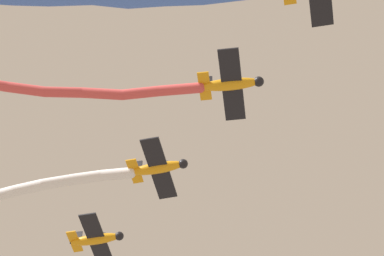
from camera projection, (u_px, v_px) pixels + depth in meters
name	position (u px, v px, depth m)	size (l,w,h in m)	color
airplane_left_wing	(231.00, 84.00, 65.57)	(5.19, 6.86, 1.69)	orange
smoke_trail_left_wing	(28.00, 85.00, 67.12)	(26.04, 9.28, 3.66)	#DB4C4C
airplane_right_wing	(159.00, 168.00, 71.32)	(5.10, 6.80, 1.69)	orange
smoke_trail_right_wing	(29.00, 189.00, 72.94)	(18.58, 2.09, 1.76)	white
airplane_slot	(97.00, 239.00, 77.08)	(5.12, 6.82, 1.69)	orange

